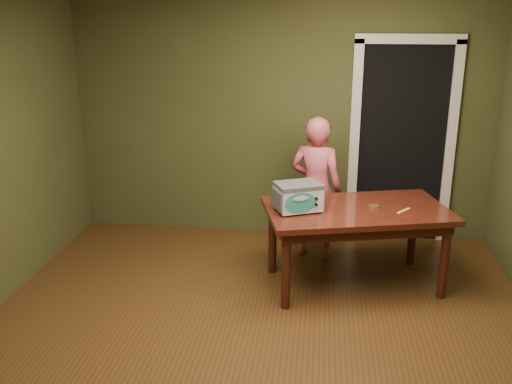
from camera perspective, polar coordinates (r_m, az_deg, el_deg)
floor at (r=4.36m, az=-0.43°, el=-16.13°), size 5.00×5.00×0.00m
room_shell at (r=3.69m, az=-0.49°, el=6.41°), size 4.52×5.02×2.61m
doorway at (r=6.57m, az=14.03°, el=5.19°), size 1.10×0.66×2.25m
dining_table at (r=5.18m, az=9.99°, el=-2.61°), size 1.77×1.27×0.75m
toy_oven at (r=4.97m, az=4.23°, el=-0.40°), size 0.47×0.41×0.25m
baking_pan at (r=5.18m, az=11.73°, el=-1.41°), size 0.10×0.10×0.02m
spatula at (r=5.15m, az=14.56°, el=-1.82°), size 0.13×0.16×0.01m
child at (r=5.72m, az=6.00°, el=0.36°), size 0.60×0.48×1.46m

